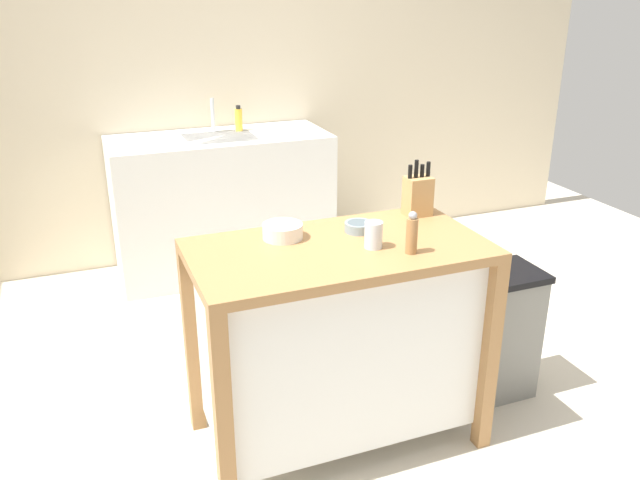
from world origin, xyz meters
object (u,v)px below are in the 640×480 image
drinking_cup (374,235)px  kitchen_island (338,334)px  pepper_grinder (412,234)px  bowl_stoneware_deep (359,227)px  knife_block (418,195)px  trash_bin (496,332)px  bowl_ceramic_wide (283,231)px  bottle_hand_soap (239,119)px  sink_faucet (212,115)px

drinking_cup → kitchen_island: bearing=151.4°
pepper_grinder → bowl_stoneware_deep: bearing=107.7°
bowl_stoneware_deep → knife_block: bearing=16.3°
bowl_stoneware_deep → trash_bin: size_ratio=0.18×
kitchen_island → knife_block: knife_block is taller
knife_block → bowl_ceramic_wide: (-0.64, -0.05, -0.06)m
kitchen_island → trash_bin: kitchen_island is taller
knife_block → bowl_stoneware_deep: (-0.32, -0.09, -0.07)m
pepper_grinder → trash_bin: pepper_grinder is taller
bowl_stoneware_deep → trash_bin: bearing=-6.5°
bowl_stoneware_deep → pepper_grinder: size_ratio=0.70×
bottle_hand_soap → bowl_ceramic_wide: bearing=-99.7°
pepper_grinder → sink_faucet: sink_faucet is taller
knife_block → bottle_hand_soap: bearing=99.7°
drinking_cup → pepper_grinder: size_ratio=0.63×
drinking_cup → pepper_grinder: bearing=-42.5°
bottle_hand_soap → trash_bin: bearing=-71.4°
kitchen_island → sink_faucet: bearing=90.6°
pepper_grinder → sink_faucet: 2.25m
bowl_ceramic_wide → kitchen_island: bearing=-41.5°
bowl_stoneware_deep → pepper_grinder: pepper_grinder is taller
kitchen_island → pepper_grinder: pepper_grinder is taller
bowl_stoneware_deep → drinking_cup: size_ratio=1.11×
trash_bin → bowl_ceramic_wide: bearing=173.2°
kitchen_island → pepper_grinder: size_ratio=7.00×
knife_block → trash_bin: size_ratio=0.39×
bowl_stoneware_deep → bottle_hand_soap: size_ratio=0.69×
drinking_cup → trash_bin: bearing=8.1°
knife_block → trash_bin: 0.78m
trash_bin → sink_faucet: (-0.84, 2.04, 0.71)m
knife_block → bottle_hand_soap: size_ratio=1.47×
sink_faucet → bowl_stoneware_deep: bearing=-85.3°
kitchen_island → trash_bin: size_ratio=1.84×
pepper_grinder → bottle_hand_soap: bottle_hand_soap is taller
knife_block → trash_bin: bearing=-25.6°
bowl_ceramic_wide → pepper_grinder: (0.40, -0.32, 0.05)m
bottle_hand_soap → sink_faucet: bearing=169.3°
kitchen_island → bowl_ceramic_wide: bowl_ceramic_wide is taller
sink_faucet → bowl_ceramic_wide: bearing=-94.6°
kitchen_island → pepper_grinder: (0.23, -0.16, 0.47)m
bowl_stoneware_deep → bottle_hand_soap: bearing=89.8°
sink_faucet → pepper_grinder: bearing=-83.6°
bowl_ceramic_wide → pepper_grinder: pepper_grinder is taller
bowl_stoneware_deep → sink_faucet: (-0.16, 1.96, 0.11)m
sink_faucet → bottle_hand_soap: sink_faucet is taller
trash_bin → sink_faucet: sink_faucet is taller
bowl_stoneware_deep → trash_bin: 0.91m
kitchen_island → bottle_hand_soap: size_ratio=6.89×
kitchen_island → pepper_grinder: 0.55m
drinking_cup → pepper_grinder: (0.11, -0.10, 0.03)m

